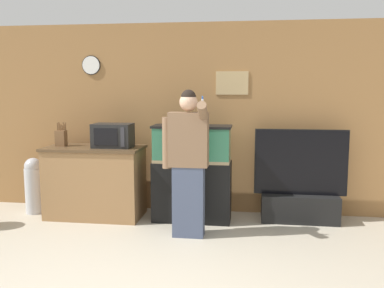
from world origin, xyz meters
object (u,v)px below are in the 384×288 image
object	(u,v)px
knife_block	(61,138)
tv_on_stand	(300,195)
counter_island	(95,182)
aquarium_on_stand	(192,173)
trash_bin	(34,185)
microwave	(113,136)
person_standing	(188,161)

from	to	relation	value
knife_block	tv_on_stand	distance (m)	3.24
counter_island	aquarium_on_stand	bearing A→B (deg)	0.60
trash_bin	microwave	bearing A→B (deg)	-3.09
microwave	knife_block	distance (m)	0.73
aquarium_on_stand	person_standing	bearing A→B (deg)	-86.76
counter_island	knife_block	xyz separation A→B (m)	(-0.46, 0.01, 0.59)
counter_island	aquarium_on_stand	distance (m)	1.32
counter_island	person_standing	world-z (taller)	person_standing
counter_island	tv_on_stand	distance (m)	2.71
microwave	knife_block	xyz separation A→B (m)	(-0.73, 0.02, -0.04)
counter_island	knife_block	bearing A→B (deg)	179.19
counter_island	person_standing	xyz separation A→B (m)	(1.34, -0.58, 0.41)
knife_block	person_standing	distance (m)	1.90
counter_island	trash_bin	distance (m)	0.91
counter_island	knife_block	size ratio (longest dim) A/B	4.07
aquarium_on_stand	tv_on_stand	bearing A→B (deg)	6.98
tv_on_stand	counter_island	bearing A→B (deg)	-176.10
trash_bin	counter_island	bearing A→B (deg)	-2.93
tv_on_stand	aquarium_on_stand	bearing A→B (deg)	-173.02
microwave	aquarium_on_stand	xyz separation A→B (m)	(1.04, 0.03, -0.48)
microwave	aquarium_on_stand	size ratio (longest dim) A/B	0.40
trash_bin	person_standing	bearing A→B (deg)	-15.57
tv_on_stand	trash_bin	xyz separation A→B (m)	(-3.60, -0.14, 0.05)
microwave	trash_bin	bearing A→B (deg)	176.91
counter_island	knife_block	world-z (taller)	knife_block
person_standing	trash_bin	distance (m)	2.38
microwave	tv_on_stand	world-z (taller)	microwave
person_standing	counter_island	bearing A→B (deg)	156.64
counter_island	person_standing	distance (m)	1.52
person_standing	tv_on_stand	bearing A→B (deg)	29.36
aquarium_on_stand	counter_island	bearing A→B (deg)	-179.40
trash_bin	knife_block	bearing A→B (deg)	-5.11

